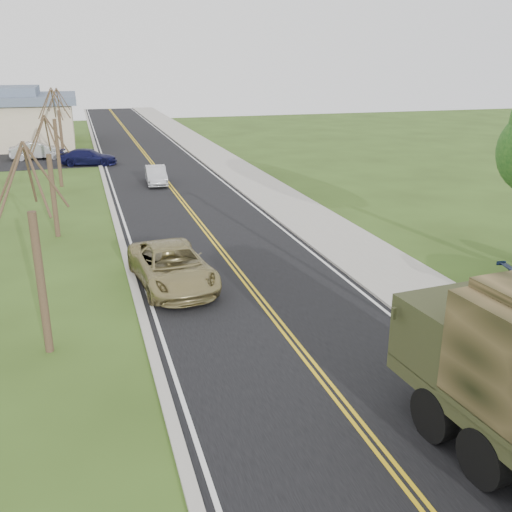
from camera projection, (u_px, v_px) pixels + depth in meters
name	position (u px, v px, depth m)	size (l,w,h in m)	color
road	(154.00, 166.00, 45.70)	(8.00, 120.00, 0.01)	black
curb_right	(205.00, 163.00, 46.84)	(0.30, 120.00, 0.12)	#9E998E
sidewalk_right	(226.00, 162.00, 47.33)	(3.20, 120.00, 0.10)	#9E998E
curb_left	(101.00, 168.00, 44.54)	(0.30, 120.00, 0.10)	#9E998E
bare_tree_a	(39.00, 267.00, 15.79)	(1.93, 2.26, 6.08)	#38281C
bare_tree_b	(52.00, 186.00, 26.69)	(1.83, 2.14, 5.73)	#38281C
bare_tree_c	(57.00, 145.00, 37.43)	(2.04, 2.39, 6.42)	#38281C
bare_tree_d	(61.00, 129.00, 48.35)	(1.88, 2.20, 5.91)	#38281C
suv_champagne	(172.00, 266.00, 21.27)	(2.52, 5.47, 1.52)	#918452
sedan_silver	(156.00, 175.00, 38.82)	(1.32, 3.77, 1.24)	#B9BABE
lot_car_silver	(37.00, 151.00, 48.68)	(1.56, 4.48, 1.48)	#9E9DA2
lot_car_navy	(88.00, 157.00, 45.97)	(1.82, 4.47, 1.30)	#0E0F34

